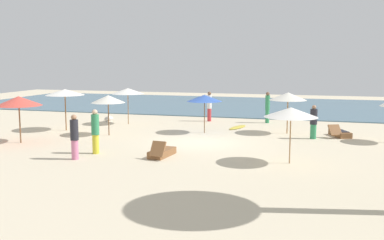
# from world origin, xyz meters

# --- Properties ---
(ground_plane) EXTENTS (60.00, 60.00, 0.00)m
(ground_plane) POSITION_xyz_m (0.00, 0.00, 0.00)
(ground_plane) COLOR beige
(ocean_water) EXTENTS (48.00, 16.00, 0.06)m
(ocean_water) POSITION_xyz_m (0.00, 17.00, 0.03)
(ocean_water) COLOR #476B7F
(ocean_water) RESTS_ON ground_plane
(umbrella_0) EXTENTS (2.00, 2.00, 2.13)m
(umbrella_0) POSITION_xyz_m (4.36, -3.27, 1.95)
(umbrella_0) COLOR olive
(umbrella_0) RESTS_ON ground_plane
(umbrella_1) EXTENTS (1.95, 1.95, 2.18)m
(umbrella_1) POSITION_xyz_m (-5.74, 4.54, 2.01)
(umbrella_1) COLOR olive
(umbrella_1) RESTS_ON ground_plane
(umbrella_2) EXTENTS (2.12, 2.12, 2.28)m
(umbrella_2) POSITION_xyz_m (-8.07, 1.40, 2.11)
(umbrella_2) COLOR brown
(umbrella_2) RESTS_ON ground_plane
(umbrella_3) EXTENTS (2.13, 2.13, 2.20)m
(umbrella_3) POSITION_xyz_m (-8.09, -2.51, 1.98)
(umbrella_3) COLOR brown
(umbrella_3) RESTS_ON ground_plane
(umbrella_4) EXTENTS (1.74, 1.74, 2.08)m
(umbrella_4) POSITION_xyz_m (-5.07, 0.59, 1.88)
(umbrella_4) COLOR brown
(umbrella_4) RESTS_ON ground_plane
(umbrella_5) EXTENTS (1.86, 1.86, 2.04)m
(umbrella_5) POSITION_xyz_m (-0.51, 2.69, 1.86)
(umbrella_5) COLOR brown
(umbrella_5) RESTS_ON ground_plane
(umbrella_6) EXTENTS (1.95, 1.95, 2.17)m
(umbrella_6) POSITION_xyz_m (3.75, 3.72, 1.97)
(umbrella_6) COLOR olive
(umbrella_6) RESTS_ON ground_plane
(lounger_0) EXTENTS (1.21, 1.80, 0.67)m
(lounger_0) POSITION_xyz_m (6.40, 3.45, 0.18)
(lounger_0) COLOR brown
(lounger_0) RESTS_ON ground_plane
(lounger_1) EXTENTS (0.77, 1.71, 0.73)m
(lounger_1) POSITION_xyz_m (-0.69, -3.49, 0.17)
(lounger_1) COLOR brown
(lounger_1) RESTS_ON ground_plane
(person_0) EXTENTS (0.45, 0.45, 1.67)m
(person_0) POSITION_xyz_m (5.11, 2.43, 0.84)
(person_0) COLOR #338C59
(person_0) RESTS_ON ground_plane
(person_1) EXTENTS (0.41, 0.41, 1.78)m
(person_1) POSITION_xyz_m (-3.79, -4.91, 0.91)
(person_1) COLOR #D17299
(person_1) RESTS_ON ground_plane
(person_2) EXTENTS (0.45, 0.45, 1.86)m
(person_2) POSITION_xyz_m (-3.53, -3.70, 0.95)
(person_2) COLOR yellow
(person_2) RESTS_ON ground_plane
(person_3) EXTENTS (0.33, 0.33, 1.88)m
(person_3) POSITION_xyz_m (-1.34, 7.14, 0.98)
(person_3) COLOR #BF3338
(person_3) RESTS_ON ground_plane
(person_5) EXTENTS (0.29, 0.29, 1.92)m
(person_5) POSITION_xyz_m (2.29, 7.39, 1.00)
(person_5) COLOR #338C59
(person_5) RESTS_ON ground_plane
(dog) EXTENTS (0.54, 0.74, 0.34)m
(dog) POSITION_xyz_m (-7.44, 5.32, 0.18)
(dog) COLOR silver
(dog) RESTS_ON ground_plane
(surfboard) EXTENTS (0.97, 2.03, 0.07)m
(surfboard) POSITION_xyz_m (0.89, 4.92, 0.04)
(surfboard) COLOR gold
(surfboard) RESTS_ON ground_plane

